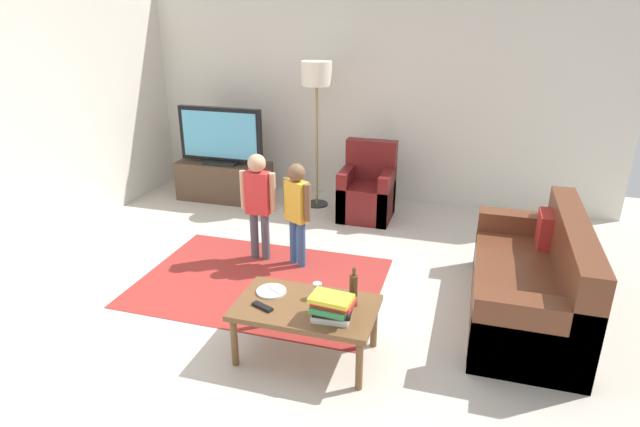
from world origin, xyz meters
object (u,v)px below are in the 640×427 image
Objects in this scene: armchair at (368,193)px; coffee_table at (306,311)px; couch at (536,286)px; child_near_tv at (258,197)px; floor_lamp at (317,82)px; tv_stand at (224,182)px; child_center at (297,206)px; plate at (271,291)px; soda_can at (317,291)px; tv_remote at (262,307)px; tv at (220,136)px; book_stack at (332,307)px; bottle at (354,290)px.

armchair is 2.82m from coffee_table.
child_near_tv is at bearing 171.84° from couch.
tv_stand is at bearing -172.84° from floor_lamp.
child_center is 4.69× the size of plate.
child_center is 1.48m from coffee_table.
armchair reaches higher than soda_can.
tv_remote is (0.65, -1.50, -0.22)m from child_near_tv.
tv reaches higher than soda_can.
child_center is at bearing 117.04° from book_stack.
bottle is 0.28m from soda_can.
tv is at bearing 135.76° from child_center.
coffee_table is at bearing -54.19° from tv.
bottle is 2.45× the size of soda_can.
soda_can is at bearing 67.38° from coffee_table.
child_near_tv is at bearing 136.19° from tv_remote.
tv reaches higher than couch.
plate is (-0.02, 0.22, -0.00)m from tv_remote.
tv_stand is 3.64m from bottle.
tv_stand is 3.51m from coffee_table.
couch is 15.00× the size of soda_can.
tv is at bearing -171.87° from floor_lamp.
tv_stand is at bearing 135.35° from child_center.
floor_lamp is at bearing 8.13° from tv.
child_center is (1.52, -1.48, -0.23)m from tv.
floor_lamp is 3.20m from soda_can.
armchair is 2.98× the size of book_stack.
plate is at bearing -93.29° from armchair.
plate reaches higher than coffee_table.
bottle is (0.85, -1.26, -0.08)m from child_center.
armchair is 1.67m from child_near_tv.
tv_stand is 0.67× the size of floor_lamp.
bottle reaches higher than tv_stand.
tv_remote is at bearing -84.88° from plate.
bottle is (0.46, -2.72, 0.24)m from armchair.
tv_stand is 3.46m from tv_remote.
floor_lamp is 3.28m from bottle.
couch is 1.01× the size of floor_lamp.
soda_can is (2.09, -2.73, 0.24)m from tv_stand.
tv_stand is 3.27m from plate.
child_near_tv is 3.68× the size of bottle.
coffee_table is 3.31× the size of book_stack.
tv is 3.45m from soda_can.
child_center reaches higher than soda_can.
couch is 2.20m from child_center.
tv is 3.47m from tv_remote.
book_stack is at bearing -27.53° from coffee_table.
coffee_table is 0.17m from soda_can.
plate is at bearing -57.65° from tv_stand.
tv reaches higher than child_near_tv.
tv is at bearing 125.81° from coffee_table.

